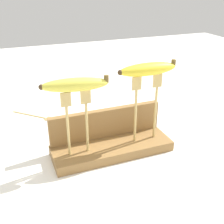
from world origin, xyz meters
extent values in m
plane|color=white|center=(0.00, 0.00, 0.00)|extent=(3.00, 3.00, 0.00)
cube|color=olive|center=(0.00, 0.00, 0.01)|extent=(0.34, 0.11, 0.03)
cube|color=olive|center=(0.00, 0.05, 0.07)|extent=(0.33, 0.02, 0.09)
cylinder|color=tan|center=(-0.12, -0.01, 0.10)|extent=(0.01, 0.01, 0.14)
cube|color=tan|center=(-0.12, -0.01, 0.19)|extent=(0.03, 0.00, 0.04)
cylinder|color=tan|center=(-0.07, -0.01, 0.10)|extent=(0.01, 0.01, 0.14)
cube|color=tan|center=(-0.07, -0.01, 0.19)|extent=(0.03, 0.00, 0.04)
cylinder|color=tan|center=(0.07, -0.01, 0.11)|extent=(0.01, 0.01, 0.16)
cube|color=tan|center=(0.07, -0.01, 0.20)|extent=(0.03, 0.00, 0.04)
cylinder|color=tan|center=(0.13, -0.01, 0.11)|extent=(0.01, 0.01, 0.16)
cube|color=tan|center=(0.13, -0.01, 0.20)|extent=(0.03, 0.00, 0.04)
ellipsoid|color=#DBD147|center=(-0.10, -0.01, 0.22)|extent=(0.17, 0.06, 0.03)
cylinder|color=brown|center=(-0.02, -0.02, 0.23)|extent=(0.01, 0.01, 0.02)
sphere|color=#3F2D19|center=(-0.18, 0.01, 0.22)|extent=(0.01, 0.01, 0.01)
ellipsoid|color=yellow|center=(0.10, -0.01, 0.24)|extent=(0.17, 0.04, 0.03)
cylinder|color=brown|center=(0.17, -0.01, 0.25)|extent=(0.01, 0.01, 0.02)
sphere|color=#3F2D19|center=(0.02, -0.01, 0.24)|extent=(0.01, 0.01, 0.01)
cylinder|color=tan|center=(-0.19, 0.34, 0.00)|extent=(0.11, 0.11, 0.01)
cube|color=tan|center=(-0.12, 0.27, 0.00)|extent=(0.04, 0.04, 0.01)
cylinder|color=yellow|center=(0.15, 0.09, 0.02)|extent=(0.06, 0.07, 0.04)
cylinder|color=beige|center=(0.16, 0.06, 0.02)|extent=(0.04, 0.02, 0.04)
camera|label=1|loc=(-0.25, -0.64, 0.45)|focal=45.69mm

